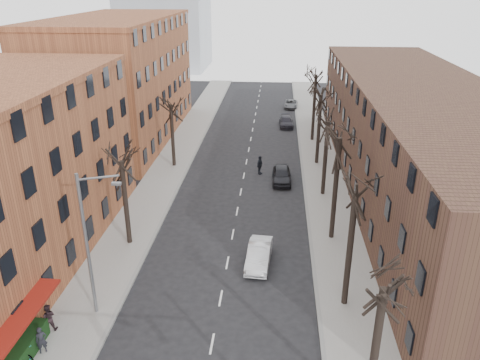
% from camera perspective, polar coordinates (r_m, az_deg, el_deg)
% --- Properties ---
extents(sidewalk_left, '(4.00, 90.00, 0.15)m').
position_cam_1_polar(sidewalk_left, '(51.38, -8.22, 2.16)').
color(sidewalk_left, gray).
rests_on(sidewalk_left, ground).
extents(sidewalk_right, '(4.00, 90.00, 0.15)m').
position_cam_1_polar(sidewalk_right, '(50.40, 9.84, 1.63)').
color(sidewalk_right, gray).
rests_on(sidewalk_right, ground).
extents(building_left_far, '(12.00, 28.00, 14.00)m').
position_cam_1_polar(building_left_far, '(60.01, -14.38, 11.61)').
color(building_left_far, brown).
rests_on(building_left_far, ground).
extents(building_right, '(12.00, 50.00, 10.00)m').
position_cam_1_polar(building_right, '(45.66, 20.83, 4.72)').
color(building_right, '#452D20').
rests_on(building_right, ground).
extents(tree_right_b, '(5.20, 5.20, 10.80)m').
position_cam_1_polar(tree_right_b, '(30.29, 12.54, -14.58)').
color(tree_right_b, black).
rests_on(tree_right_b, ground).
extents(tree_right_c, '(5.20, 5.20, 11.60)m').
position_cam_1_polar(tree_right_c, '(36.90, 11.03, -7.00)').
color(tree_right_c, black).
rests_on(tree_right_c, ground).
extents(tree_right_d, '(5.20, 5.20, 10.00)m').
position_cam_1_polar(tree_right_d, '(43.98, 10.02, -1.78)').
color(tree_right_d, black).
rests_on(tree_right_d, ground).
extents(tree_right_e, '(5.20, 5.20, 10.80)m').
position_cam_1_polar(tree_right_e, '(51.32, 9.30, 1.98)').
color(tree_right_e, black).
rests_on(tree_right_e, ground).
extents(tree_right_f, '(5.20, 5.20, 11.60)m').
position_cam_1_polar(tree_right_f, '(58.84, 8.76, 4.78)').
color(tree_right_f, black).
rests_on(tree_right_f, ground).
extents(tree_left_a, '(5.20, 5.20, 9.50)m').
position_cam_1_polar(tree_left_a, '(36.52, -13.26, -7.55)').
color(tree_left_a, black).
rests_on(tree_left_a, ground).
extents(tree_left_b, '(5.20, 5.20, 9.50)m').
position_cam_1_polar(tree_left_b, '(50.42, -8.01, 1.66)').
color(tree_left_b, black).
rests_on(tree_left_b, ground).
extents(streetlight, '(2.45, 0.22, 9.03)m').
position_cam_1_polar(streetlight, '(27.42, -17.92, -7.00)').
color(streetlight, slate).
rests_on(streetlight, ground).
extents(silver_sedan, '(1.85, 4.52, 1.46)m').
position_cam_1_polar(silver_sedan, '(32.91, 2.33, -9.07)').
color(silver_sedan, silver).
rests_on(silver_sedan, ground).
extents(parked_car_near, '(1.90, 4.52, 1.53)m').
position_cam_1_polar(parked_car_near, '(45.92, 5.09, 0.64)').
color(parked_car_near, black).
rests_on(parked_car_near, ground).
extents(parked_car_mid, '(1.97, 4.47, 1.28)m').
position_cam_1_polar(parked_car_mid, '(64.20, 5.66, 7.09)').
color(parked_car_mid, '#23222A').
rests_on(parked_car_mid, ground).
extents(parked_car_far, '(2.19, 4.31, 1.17)m').
position_cam_1_polar(parked_car_far, '(74.14, 6.23, 9.20)').
color(parked_car_far, '#5B5D63').
rests_on(parked_car_far, ground).
extents(pedestrian_a, '(0.67, 0.61, 1.54)m').
position_cam_1_polar(pedestrian_a, '(27.88, -23.05, -17.53)').
color(pedestrian_a, black).
rests_on(pedestrian_a, sidewalk_left).
extents(pedestrian_b, '(0.97, 0.86, 1.67)m').
position_cam_1_polar(pedestrian_b, '(29.15, -22.35, -15.25)').
color(pedestrian_b, black).
rests_on(pedestrian_b, sidewalk_left).
extents(pedestrian_crossing, '(0.88, 1.24, 1.95)m').
position_cam_1_polar(pedestrian_crossing, '(47.61, 2.42, 1.83)').
color(pedestrian_crossing, black).
rests_on(pedestrian_crossing, ground).
extents(bicycle, '(1.87, 1.20, 0.93)m').
position_cam_1_polar(bicycle, '(28.00, -25.12, -18.57)').
color(bicycle, gray).
rests_on(bicycle, sidewalk_left).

